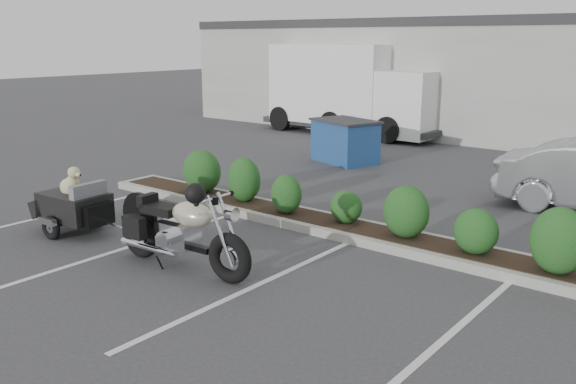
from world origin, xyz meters
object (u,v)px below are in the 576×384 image
Objects in this scene: pet_trailer at (74,205)px; delivery_truck at (354,91)px; motorcycle at (181,232)px; dumpster at (345,141)px.

pet_trailer is 0.30× the size of delivery_truck.
delivery_truck is (-5.26, 12.86, 0.92)m from motorcycle.
delivery_truck reaches higher than dumpster.
motorcycle reaches higher than pet_trailer.
delivery_truck is at bearing 97.40° from pet_trailer.
delivery_truck is at bearing 108.75° from motorcycle.
dumpster is at bearing -58.53° from delivery_truck.
pet_trailer is at bearing 176.03° from motorcycle.
delivery_truck reaches higher than motorcycle.
motorcycle is 2.79m from pet_trailer.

